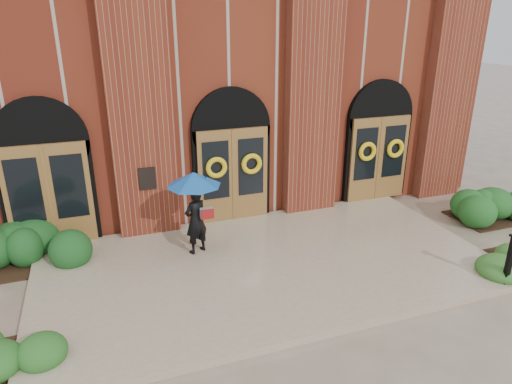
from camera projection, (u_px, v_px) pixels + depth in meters
name	position (u px, v px, depth m)	size (l,w,h in m)	color
ground	(270.00, 271.00, 10.19)	(90.00, 90.00, 0.00)	gray
landing	(268.00, 265.00, 10.30)	(10.00, 5.30, 0.15)	tan
church_building	(183.00, 71.00, 16.67)	(16.20, 12.53, 7.00)	maroon
man_with_umbrella	(195.00, 197.00, 10.24)	(1.62, 1.62, 1.97)	black
metal_post	(510.00, 259.00, 9.24)	(0.16, 0.16, 1.11)	black
hedge_wall_left	(21.00, 248.00, 10.33)	(3.33, 1.33, 0.86)	#164419
hedge_wall_right	(511.00, 201.00, 13.04)	(3.18, 1.27, 0.82)	#1B4D1B
hedge_front_left	(5.00, 353.00, 7.31)	(1.50, 1.29, 0.53)	#23561D
hedge_front_right	(504.00, 256.00, 10.34)	(1.40, 1.20, 0.49)	#2D6022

